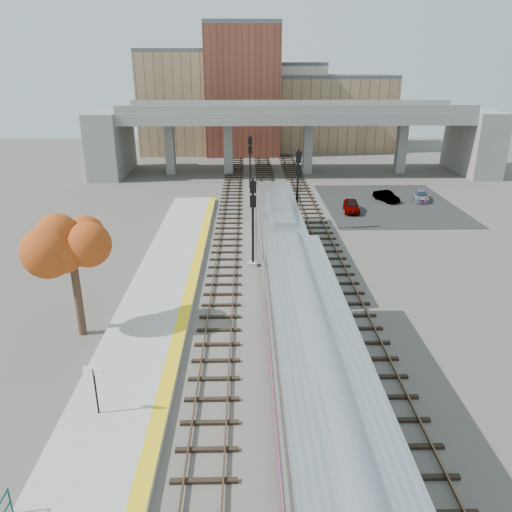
# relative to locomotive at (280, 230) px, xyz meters

# --- Properties ---
(ground) EXTENTS (160.00, 160.00, 0.00)m
(ground) POSITION_rel_locomotive_xyz_m (-1.00, -12.24, -2.28)
(ground) COLOR #47423D
(ground) RESTS_ON ground
(platform) EXTENTS (4.50, 60.00, 0.35)m
(platform) POSITION_rel_locomotive_xyz_m (-8.25, -12.24, -2.10)
(platform) COLOR #9E9E99
(platform) RESTS_ON ground
(yellow_strip) EXTENTS (0.70, 60.00, 0.01)m
(yellow_strip) POSITION_rel_locomotive_xyz_m (-6.35, -12.24, -1.92)
(yellow_strip) COLOR yellow
(yellow_strip) RESTS_ON platform
(tracks) EXTENTS (10.70, 95.00, 0.25)m
(tracks) POSITION_rel_locomotive_xyz_m (-0.07, 0.26, -2.20)
(tracks) COLOR black
(tracks) RESTS_ON ground
(overpass) EXTENTS (54.00, 12.00, 9.50)m
(overpass) POSITION_rel_locomotive_xyz_m (3.92, 32.76, 3.53)
(overpass) COLOR slate
(overpass) RESTS_ON ground
(buildings_far) EXTENTS (43.00, 21.00, 20.60)m
(buildings_far) POSITION_rel_locomotive_xyz_m (0.26, 54.33, 5.60)
(buildings_far) COLOR #9F825C
(buildings_far) RESTS_ON ground
(parking_lot) EXTENTS (14.00, 18.00, 0.04)m
(parking_lot) POSITION_rel_locomotive_xyz_m (13.00, 15.76, -2.26)
(parking_lot) COLOR black
(parking_lot) RESTS_ON ground
(locomotive) EXTENTS (3.02, 19.05, 4.10)m
(locomotive) POSITION_rel_locomotive_xyz_m (0.00, 0.00, 0.00)
(locomotive) COLOR #A8AAB2
(locomotive) RESTS_ON ground
(coach) EXTENTS (3.03, 25.00, 5.00)m
(coach) POSITION_rel_locomotive_xyz_m (-0.00, -22.61, 0.52)
(coach) COLOR #A8AAB2
(coach) RESTS_ON ground
(signal_mast_near) EXTENTS (0.60, 0.64, 6.72)m
(signal_mast_near) POSITION_rel_locomotive_xyz_m (-2.10, -1.78, 0.99)
(signal_mast_near) COLOR #9E9E99
(signal_mast_near) RESTS_ON ground
(signal_mast_mid) EXTENTS (0.60, 0.64, 7.39)m
(signal_mast_mid) POSITION_rel_locomotive_xyz_m (2.00, 6.68, 1.45)
(signal_mast_mid) COLOR #9E9E99
(signal_mast_mid) RESTS_ON ground
(signal_mast_far) EXTENTS (0.60, 0.64, 6.58)m
(signal_mast_far) POSITION_rel_locomotive_xyz_m (-2.10, 21.89, 0.90)
(signal_mast_far) COLOR #9E9E99
(signal_mast_far) RESTS_ON ground
(station_sign) EXTENTS (0.88, 0.27, 2.27)m
(station_sign) POSITION_rel_locomotive_xyz_m (-8.96, -19.14, -0.30)
(station_sign) COLOR black
(station_sign) RESTS_ON platform
(tree) EXTENTS (3.60, 3.60, 7.09)m
(tree) POSITION_rel_locomotive_xyz_m (-11.90, -11.74, 2.98)
(tree) COLOR #382619
(tree) RESTS_ON ground
(car_a) EXTENTS (1.92, 3.95, 1.30)m
(car_a) POSITION_rel_locomotive_xyz_m (8.26, 12.73, -1.59)
(car_a) COLOR #99999E
(car_a) RESTS_ON parking_lot
(car_b) EXTENTS (2.44, 3.64, 1.13)m
(car_b) POSITION_rel_locomotive_xyz_m (12.98, 16.88, -1.67)
(car_b) COLOR #99999E
(car_b) RESTS_ON parking_lot
(car_c) EXTENTS (2.26, 3.92, 1.07)m
(car_c) POSITION_rel_locomotive_xyz_m (16.94, 17.15, -1.70)
(car_c) COLOR #99999E
(car_c) RESTS_ON parking_lot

